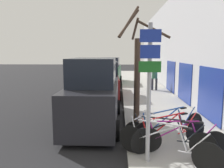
% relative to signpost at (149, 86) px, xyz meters
% --- Properties ---
extents(ground_plane, '(80.00, 80.00, 0.00)m').
position_rel_signpost_xyz_m(ground_plane, '(-1.46, 8.21, -1.96)').
color(ground_plane, black).
extents(sidewalk_curb, '(3.20, 32.00, 0.15)m').
position_rel_signpost_xyz_m(sidewalk_curb, '(1.14, 11.01, -1.88)').
color(sidewalk_curb, '#9E9B93').
rests_on(sidewalk_curb, ground).
extents(building_facade, '(0.23, 32.00, 6.50)m').
position_rel_signpost_xyz_m(building_facade, '(2.89, 10.93, 1.26)').
color(building_facade, '#BCBCC1').
rests_on(building_facade, ground).
extents(signpost, '(0.50, 0.12, 3.22)m').
position_rel_signpost_xyz_m(signpost, '(0.00, 0.00, 0.00)').
color(signpost, '#939399').
rests_on(signpost, sidewalk_curb).
extents(bicycle_0, '(2.19, 1.42, 0.97)m').
position_rel_signpost_xyz_m(bicycle_0, '(0.43, -0.04, -1.39)').
color(bicycle_0, black).
rests_on(bicycle_0, sidewalk_curb).
extents(bicycle_1, '(2.26, 0.45, 0.90)m').
position_rel_signpost_xyz_m(bicycle_1, '(0.90, 0.39, -1.42)').
color(bicycle_1, black).
rests_on(bicycle_1, sidewalk_curb).
extents(bicycle_2, '(2.20, 1.12, 0.91)m').
position_rel_signpost_xyz_m(bicycle_2, '(0.56, 0.56, -1.42)').
color(bicycle_2, black).
rests_on(bicycle_2, sidewalk_curb).
extents(bicycle_3, '(2.23, 1.17, 0.94)m').
position_rel_signpost_xyz_m(bicycle_3, '(0.71, 0.79, -1.41)').
color(bicycle_3, black).
rests_on(bicycle_3, sidewalk_curb).
extents(bicycle_4, '(2.33, 1.37, 0.99)m').
position_rel_signpost_xyz_m(bicycle_4, '(0.81, 1.22, -1.39)').
color(bicycle_4, black).
rests_on(bicycle_4, sidewalk_curb).
extents(parked_car_0, '(1.96, 4.72, 2.53)m').
position_rel_signpost_xyz_m(parked_car_0, '(-1.62, 3.05, -0.82)').
color(parked_car_0, black).
rests_on(parked_car_0, ground).
extents(parked_car_1, '(2.20, 4.69, 2.21)m').
position_rel_signpost_xyz_m(parked_car_1, '(-1.66, 8.57, -0.97)').
color(parked_car_1, maroon).
rests_on(parked_car_1, ground).
extents(parked_car_2, '(2.19, 4.35, 2.34)m').
position_rel_signpost_xyz_m(parked_car_2, '(-1.57, 14.19, -0.89)').
color(parked_car_2, '#144728').
rests_on(parked_car_2, ground).
extents(pedestrian_near, '(0.44, 0.38, 1.70)m').
position_rel_signpost_xyz_m(pedestrian_near, '(1.75, 10.20, -0.83)').
color(pedestrian_near, '#333338').
rests_on(pedestrian_near, sidewalk_curb).
extents(street_tree, '(1.84, 1.18, 4.18)m').
position_rel_signpost_xyz_m(street_tree, '(-0.05, 2.94, 0.13)').
color(street_tree, '#3D2D23').
rests_on(street_tree, sidewalk_curb).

